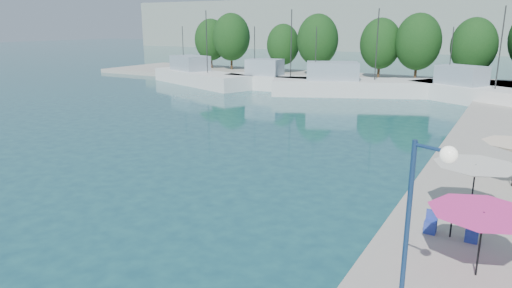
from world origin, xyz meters
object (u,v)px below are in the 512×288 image
Objects in this scene: trawler_04 at (476,94)px; street_lamp at (422,209)px; trawler_03 at (353,86)px; umbrella_pink at (483,220)px; trawler_02 at (277,81)px; trawler_01 at (199,77)px; umbrella_white at (475,171)px.

street_lamp is (2.25, -42.39, 3.02)m from trawler_04.
umbrella_pink is at bearing -89.97° from trawler_03.
trawler_02 and trawler_04 have the same top height.
street_lamp is at bearing -104.66° from umbrella_pink.
trawler_01 is at bearing 178.79° from trawler_02.
trawler_01 is 52.66m from umbrella_pink.
trawler_04 is 5.03× the size of umbrella_white.
umbrella_pink is at bearing -22.64° from trawler_01.
trawler_01 is at bearing 136.17° from umbrella_pink.
trawler_01 is 1.27× the size of trawler_02.
umbrella_pink is at bearing 97.52° from street_lamp.
street_lamp is (-1.10, -4.22, 1.66)m from umbrella_pink.
trawler_02 is 4.66× the size of umbrella_white.
street_lamp is at bearing -26.62° from trawler_01.
trawler_01 is 5.70× the size of umbrella_pink.
trawler_01 and trawler_04 have the same top height.
trawler_01 is 34.67m from trawler_04.
trawler_01 is at bearing 139.33° from umbrella_white.
trawler_02 is 48.27m from street_lamp.
trawler_04 is 42.56m from street_lamp.
trawler_04 is 33.98m from umbrella_white.
trawler_04 is at bearing 115.21° from street_lamp.
trawler_04 is (13.12, 0.54, 0.00)m from trawler_03.
trawler_03 is at bearing 113.63° from umbrella_pink.
trawler_02 reaches higher than umbrella_pink.
trawler_04 is at bearing -0.70° from trawler_02.
umbrella_white is (-0.62, 4.35, 0.20)m from umbrella_pink.
trawler_02 is at bearing 143.40° from street_lamp.
trawler_01 is at bearing -148.74° from trawler_04.
trawler_04 is at bearing 94.62° from umbrella_white.
trawler_01 is at bearing 159.55° from trawler_03.
umbrella_white is (25.46, -32.63, 1.55)m from trawler_02.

